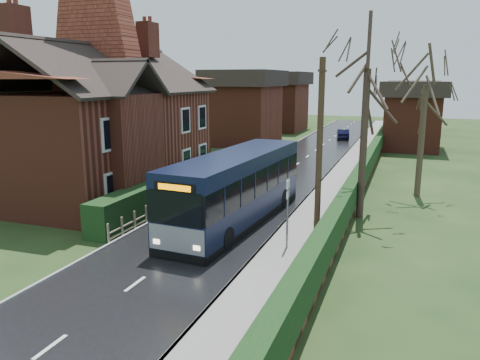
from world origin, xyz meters
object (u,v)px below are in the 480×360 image
at_px(bus, 236,189).
at_px(telegraph_pole, 319,149).
at_px(car_silver, 219,177).
at_px(car_green, 194,201).
at_px(brick_house, 103,120).
at_px(bus_stop_sign, 288,204).

bearing_deg(bus, telegraph_pole, -6.18).
xyz_separation_m(car_silver, telegraph_pole, (7.60, -7.30, 3.21)).
distance_m(bus, car_green, 2.96).
distance_m(brick_house, bus_stop_sign, 14.26).
bearing_deg(brick_house, bus_stop_sign, -25.03).
height_order(bus, bus_stop_sign, bus).
relative_size(brick_house, car_silver, 3.83).
xyz_separation_m(brick_house, car_silver, (5.93, 3.47, -3.73)).
xyz_separation_m(bus, car_green, (-2.64, 0.81, -1.05)).
height_order(car_silver, bus_stop_sign, bus_stop_sign).
xyz_separation_m(brick_house, telegraph_pole, (13.53, -3.84, -0.52)).
xyz_separation_m(bus, car_silver, (-3.60, 6.59, -1.01)).
xyz_separation_m(car_green, telegraph_pole, (6.64, -1.53, 3.25)).
bearing_deg(brick_house, car_silver, 30.29).
xyz_separation_m(brick_house, bus_stop_sign, (12.73, -5.95, -2.43)).
xyz_separation_m(car_silver, car_green, (0.96, -5.78, -0.04)).
bearing_deg(brick_house, car_green, -18.55).
bearing_deg(bus_stop_sign, car_silver, 120.86).
bearing_deg(car_green, brick_house, 155.80).
height_order(brick_house, telegraph_pole, brick_house).
relative_size(car_silver, car_green, 0.91).
relative_size(bus, bus_stop_sign, 3.78).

